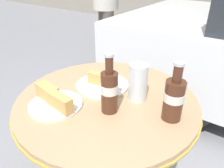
# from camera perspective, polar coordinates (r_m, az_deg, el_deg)

# --- Properties ---
(bistro_table) EXTENTS (0.79, 0.79, 0.73)m
(bistro_table) POSITION_cam_1_polar(r_m,az_deg,el_deg) (1.03, -1.26, -10.54)
(bistro_table) COLOR gold
(bistro_table) RESTS_ON ground_plane
(cola_bottle_left) EXTENTS (0.07, 0.07, 0.24)m
(cola_bottle_left) POSITION_cam_1_polar(r_m,az_deg,el_deg) (0.81, -0.68, -1.56)
(cola_bottle_left) COLOR #4C2819
(cola_bottle_left) RESTS_ON bistro_table
(cola_bottle_right) EXTENTS (0.07, 0.07, 0.23)m
(cola_bottle_right) POSITION_cam_1_polar(r_m,az_deg,el_deg) (0.81, 15.85, -3.49)
(cola_bottle_right) COLOR #4C2819
(cola_bottle_right) RESTS_ON bistro_table
(drinking_glass) EXTENTS (0.08, 0.08, 0.16)m
(drinking_glass) POSITION_cam_1_polar(r_m,az_deg,el_deg) (0.91, 6.77, 0.03)
(drinking_glass) COLOR silver
(drinking_glass) RESTS_ON bistro_table
(lunch_plate_near) EXTENTS (0.22, 0.22, 0.07)m
(lunch_plate_near) POSITION_cam_1_polar(r_m,az_deg,el_deg) (0.91, -14.81, -4.21)
(lunch_plate_near) COLOR silver
(lunch_plate_near) RESTS_ON bistro_table
(lunch_plate_far) EXTENTS (0.25, 0.25, 0.07)m
(lunch_plate_far) POSITION_cam_1_polar(r_m,az_deg,el_deg) (1.02, -2.62, 0.09)
(lunch_plate_far) COLOR silver
(lunch_plate_far) RESTS_ON bistro_table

